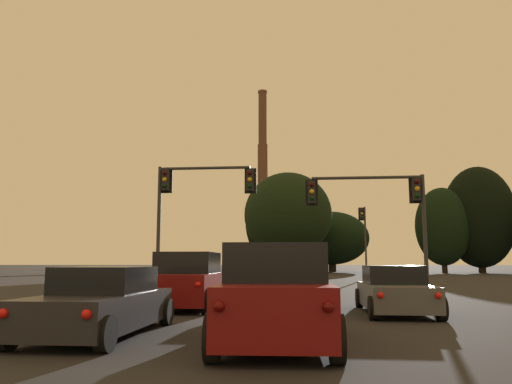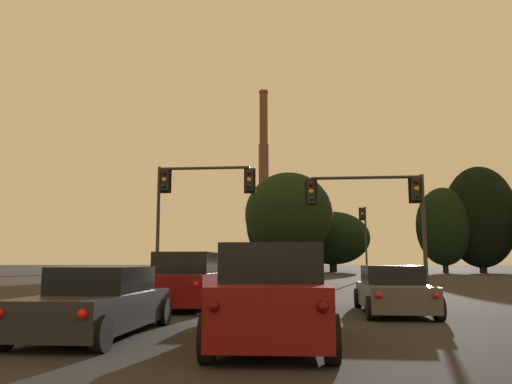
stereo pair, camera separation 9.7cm
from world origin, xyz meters
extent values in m
cube|color=maroon|center=(0.29, 9.21, 0.68)|extent=(2.08, 4.86, 0.95)
cube|color=black|center=(0.29, 9.33, 1.51)|extent=(1.87, 2.86, 0.70)
cylinder|color=black|center=(-0.71, 11.10, 0.38)|extent=(0.25, 0.77, 0.76)
cylinder|color=black|center=(1.16, 11.16, 0.38)|extent=(0.25, 0.77, 0.76)
cylinder|color=black|center=(-0.58, 7.25, 0.38)|extent=(0.25, 0.77, 0.76)
cylinder|color=black|center=(1.29, 7.32, 0.38)|extent=(0.25, 0.77, 0.76)
sphere|color=#500705|center=(-0.41, 6.76, 0.89)|extent=(0.17, 0.17, 0.17)
sphere|color=#500705|center=(1.15, 6.81, 0.89)|extent=(0.17, 0.17, 0.17)
cube|color=gray|center=(0.29, 16.27, 0.53)|extent=(2.00, 4.68, 0.70)
cube|color=black|center=(0.30, 16.50, 1.15)|extent=(1.72, 2.27, 0.55)
cylinder|color=black|center=(-0.50, 18.21, 0.32)|extent=(0.25, 0.65, 0.64)
cylinder|color=black|center=(1.25, 18.13, 0.32)|extent=(0.25, 0.65, 0.64)
cylinder|color=black|center=(-0.67, 14.41, 0.32)|extent=(0.25, 0.65, 0.64)
cylinder|color=black|center=(1.09, 14.33, 0.32)|extent=(0.25, 0.65, 0.64)
sphere|color=#500705|center=(-0.53, 13.98, 0.68)|extent=(0.17, 0.17, 0.17)
sphere|color=#500705|center=(0.91, 13.92, 0.68)|extent=(0.17, 0.17, 0.17)
cube|color=maroon|center=(-3.06, 16.23, 0.68)|extent=(2.05, 4.85, 0.95)
cube|color=black|center=(-3.06, 16.35, 1.51)|extent=(1.86, 2.85, 0.70)
cylinder|color=black|center=(-4.05, 18.12, 0.38)|extent=(0.24, 0.77, 0.76)
cylinder|color=black|center=(-2.17, 18.18, 0.38)|extent=(0.24, 0.77, 0.76)
cylinder|color=black|center=(-3.94, 14.28, 0.38)|extent=(0.24, 0.77, 0.76)
cylinder|color=black|center=(-2.06, 14.33, 0.38)|extent=(0.24, 0.77, 0.76)
sphere|color=red|center=(-3.77, 13.79, 0.89)|extent=(0.17, 0.17, 0.17)
sphere|color=red|center=(-2.21, 13.83, 0.89)|extent=(0.17, 0.17, 0.17)
cube|color=#4C4F54|center=(3.55, 15.16, 0.53)|extent=(1.87, 4.63, 0.70)
cube|color=black|center=(3.55, 15.39, 1.15)|extent=(1.65, 2.22, 0.55)
cylinder|color=black|center=(2.69, 17.08, 0.32)|extent=(0.23, 0.64, 0.64)
cylinder|color=black|center=(4.45, 17.05, 0.32)|extent=(0.23, 0.64, 0.64)
cylinder|color=black|center=(2.64, 13.28, 0.32)|extent=(0.23, 0.64, 0.64)
cylinder|color=black|center=(4.40, 13.25, 0.32)|extent=(0.23, 0.64, 0.64)
sphere|color=red|center=(2.79, 12.86, 0.68)|extent=(0.17, 0.17, 0.17)
sphere|color=red|center=(4.23, 12.83, 0.68)|extent=(0.17, 0.17, 0.17)
cube|color=#232328|center=(-3.44, 9.86, 0.53)|extent=(1.81, 4.60, 0.70)
cube|color=black|center=(-3.44, 10.09, 1.15)|extent=(1.63, 2.20, 0.55)
cylinder|color=black|center=(-4.31, 11.77, 0.32)|extent=(0.22, 0.64, 0.64)
cylinder|color=black|center=(-2.55, 11.76, 0.32)|extent=(0.22, 0.64, 0.64)
cylinder|color=black|center=(-4.32, 7.97, 0.32)|extent=(0.22, 0.64, 0.64)
cylinder|color=black|center=(-2.56, 7.96, 0.32)|extent=(0.22, 0.64, 0.64)
sphere|color=red|center=(-4.17, 7.55, 0.68)|extent=(0.17, 0.17, 0.17)
sphere|color=red|center=(-2.73, 7.54, 0.68)|extent=(0.17, 0.17, 0.17)
cylinder|color=#2D2D30|center=(6.26, 22.47, 2.74)|extent=(0.18, 0.18, 5.48)
cylinder|color=black|center=(6.26, 22.47, 0.05)|extent=(0.40, 0.40, 0.10)
cube|color=black|center=(5.97, 22.47, 4.81)|extent=(0.34, 0.34, 1.04)
cube|color=black|center=(5.97, 22.65, 4.81)|extent=(0.58, 0.03, 1.25)
sphere|color=#320504|center=(5.97, 22.28, 5.13)|extent=(0.22, 0.22, 0.22)
sphere|color=#F2AD14|center=(5.97, 22.28, 4.81)|extent=(0.22, 0.22, 0.22)
sphere|color=black|center=(5.97, 22.28, 4.49)|extent=(0.22, 0.22, 0.22)
cylinder|color=#2D2D30|center=(3.75, 22.47, 5.38)|extent=(5.01, 0.14, 0.14)
sphere|color=#2D2D30|center=(6.26, 22.47, 5.38)|extent=(0.18, 0.18, 0.18)
cube|color=black|center=(1.25, 22.47, 4.74)|extent=(0.34, 0.34, 1.04)
cube|color=black|center=(1.25, 22.65, 4.74)|extent=(0.58, 0.03, 1.25)
sphere|color=#320504|center=(1.25, 22.28, 5.06)|extent=(0.22, 0.22, 0.22)
sphere|color=#F2AD14|center=(1.25, 22.28, 4.74)|extent=(0.22, 0.22, 0.22)
sphere|color=black|center=(1.25, 22.28, 4.42)|extent=(0.22, 0.22, 0.22)
cylinder|color=#2D2D30|center=(-6.19, 23.25, 3.11)|extent=(0.18, 0.18, 6.22)
cylinder|color=black|center=(-6.19, 23.25, 0.05)|extent=(0.40, 0.40, 0.10)
cube|color=black|center=(-5.90, 23.25, 5.55)|extent=(0.34, 0.34, 1.04)
cube|color=black|center=(-5.90, 23.43, 5.55)|extent=(0.58, 0.03, 1.25)
sphere|color=#320504|center=(-5.90, 23.06, 5.87)|extent=(0.22, 0.22, 0.22)
sphere|color=#F2AD14|center=(-5.90, 23.06, 5.55)|extent=(0.22, 0.22, 0.22)
sphere|color=black|center=(-5.90, 23.06, 5.22)|extent=(0.22, 0.22, 0.22)
cylinder|color=#2D2D30|center=(-3.95, 23.25, 6.12)|extent=(4.49, 0.14, 0.14)
sphere|color=#2D2D30|center=(-6.19, 23.25, 6.12)|extent=(0.18, 0.18, 0.18)
cube|color=black|center=(-1.71, 23.25, 5.48)|extent=(0.34, 0.34, 1.04)
cube|color=black|center=(-1.71, 23.43, 5.48)|extent=(0.58, 0.03, 1.25)
sphere|color=#320504|center=(-1.71, 23.06, 5.80)|extent=(0.22, 0.22, 0.22)
sphere|color=#F2AD14|center=(-1.71, 23.06, 5.48)|extent=(0.22, 0.22, 0.22)
sphere|color=black|center=(-1.71, 23.06, 5.15)|extent=(0.22, 0.22, 0.22)
cylinder|color=#2D2D30|center=(6.74, 47.73, 3.40)|extent=(0.18, 0.18, 6.80)
cylinder|color=black|center=(6.74, 47.73, 0.05)|extent=(0.40, 0.40, 0.10)
cube|color=black|center=(6.45, 47.73, 6.13)|extent=(0.34, 0.34, 1.04)
cube|color=black|center=(6.45, 47.91, 6.13)|extent=(0.58, 0.03, 1.25)
sphere|color=#320504|center=(6.45, 47.54, 6.45)|extent=(0.22, 0.22, 0.22)
sphere|color=#F2AD14|center=(6.45, 47.54, 6.13)|extent=(0.22, 0.22, 0.22)
sphere|color=black|center=(6.45, 47.54, 5.81)|extent=(0.22, 0.22, 0.22)
cylinder|color=#523427|center=(-11.06, 147.95, 1.63)|extent=(5.63, 5.63, 3.26)
cylinder|color=brown|center=(-11.06, 147.95, 11.78)|extent=(3.52, 3.52, 17.03)
cylinder|color=brown|center=(-11.06, 147.95, 28.81)|extent=(3.03, 3.03, 17.03)
cylinder|color=brown|center=(-11.06, 147.95, 45.84)|extent=(2.53, 2.53, 17.03)
cylinder|color=brown|center=(-11.06, 147.95, 54.00)|extent=(2.84, 2.84, 0.70)
cylinder|color=black|center=(26.73, 75.48, 1.30)|extent=(1.03, 1.03, 2.60)
ellipsoid|color=black|center=(26.73, 75.48, 8.20)|extent=(10.33, 9.30, 14.95)
cylinder|color=black|center=(5.49, 81.29, 1.13)|extent=(1.20, 1.20, 2.25)
ellipsoid|color=black|center=(5.49, 81.29, 5.46)|extent=(11.96, 10.76, 8.55)
cylinder|color=black|center=(-4.01, 80.28, 1.52)|extent=(0.90, 0.90, 3.04)
ellipsoid|color=black|center=(-4.01, 80.28, 8.24)|extent=(8.96, 8.07, 13.87)
cylinder|color=black|center=(-1.30, 72.06, 1.89)|extent=(1.28, 1.28, 3.78)
ellipsoid|color=black|center=(-1.30, 72.06, 8.43)|extent=(12.77, 11.49, 12.41)
cylinder|color=black|center=(21.07, 74.09, 1.24)|extent=(0.77, 0.77, 2.48)
ellipsoid|color=black|center=(21.07, 74.09, 6.73)|extent=(7.75, 6.97, 11.32)
camera|label=1|loc=(0.81, -0.49, 1.52)|focal=35.00mm
camera|label=2|loc=(0.90, -0.48, 1.52)|focal=35.00mm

